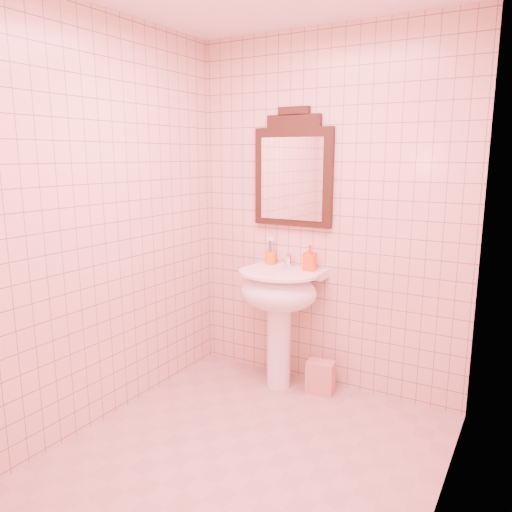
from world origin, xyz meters
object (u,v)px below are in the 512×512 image
Objects in this scene: mirror at (293,172)px; soap_dispenser at (310,258)px; pedestal_sink at (279,299)px; toothbrush_cup at (270,257)px; towel at (320,377)px.

soap_dispenser is (0.17, -0.07, -0.59)m from mirror.
mirror is at bearing 90.00° from pedestal_sink.
toothbrush_cup is at bearing 165.06° from soap_dispenser.
soap_dispenser is (0.34, -0.05, 0.04)m from toothbrush_cup.
toothbrush_cup reaches higher than towel.
soap_dispenser is 0.85m from towel.
soap_dispenser is at bearing -21.90° from mirror.
pedestal_sink is 0.37m from soap_dispenser.
towel is at bearing -13.62° from toothbrush_cup.
mirror reaches higher than towel.
towel is (0.13, -0.07, -0.84)m from soap_dispenser.
toothbrush_cup is 0.78× the size of towel.
soap_dispenser is at bearing 152.61° from towel.
mirror is 1.47m from towel.
mirror is 0.62m from soap_dispenser.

